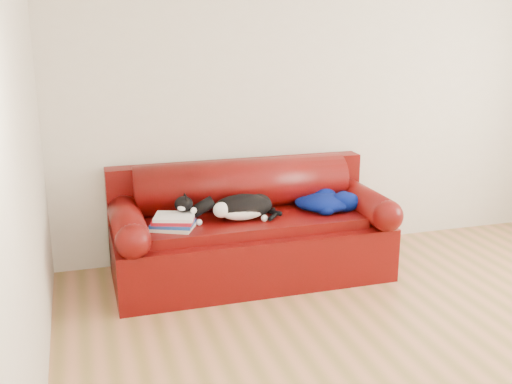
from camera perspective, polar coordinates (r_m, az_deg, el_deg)
ground at (r=3.86m, az=17.48°, el=-14.77°), size 4.50×4.50×0.00m
room_shell at (r=3.45m, az=21.34°, el=10.60°), size 4.52×4.02×2.61m
sofa_base at (r=4.68m, az=-0.52°, el=-5.27°), size 2.10×0.90×0.50m
sofa_back at (r=4.80m, az=-1.34°, el=-0.88°), size 2.10×1.01×0.88m
book_stack at (r=4.32m, az=-7.88°, el=-2.84°), size 0.37×0.34×0.10m
cat at (r=4.47m, az=-1.32°, el=-1.51°), size 0.66×0.29×0.24m
blanket at (r=4.74m, az=6.74°, el=-0.89°), size 0.48×0.40×0.15m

